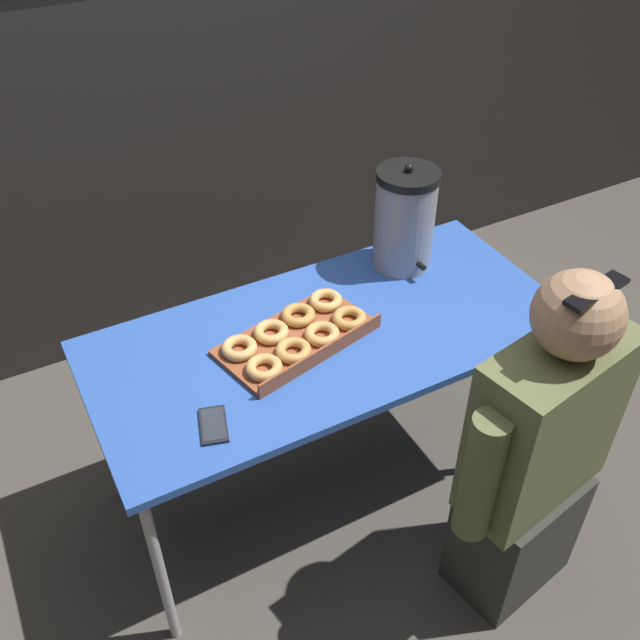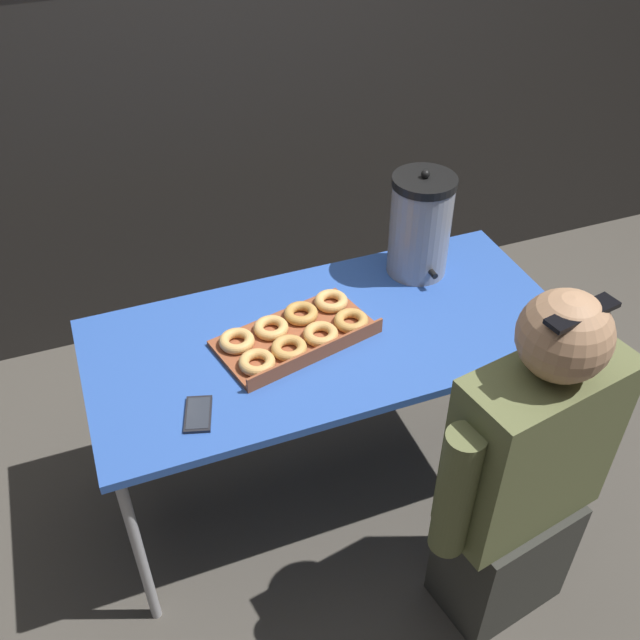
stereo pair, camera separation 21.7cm
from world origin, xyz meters
name	(u,v)px [view 2 (the right image)]	position (x,y,z in m)	size (l,w,h in m)	color
ground_plane	(328,479)	(0.00, 0.00, 0.00)	(12.00, 12.00, 0.00)	#4C473F
back_wall	(216,17)	(0.00, 1.18, 1.35)	(6.00, 0.11, 2.69)	#282623
folding_table	(330,343)	(0.00, 0.00, 0.68)	(1.51, 0.70, 0.73)	#2D56B2
donut_box	(296,333)	(-0.11, 0.01, 0.75)	(0.53, 0.36, 0.05)	brown
coffee_urn	(420,225)	(0.40, 0.21, 0.91)	(0.21, 0.24, 0.38)	#939399
cell_phone	(198,414)	(-0.47, -0.20, 0.73)	(0.11, 0.15, 0.01)	black
person_seated	(523,480)	(0.34, -0.61, 0.57)	(0.61, 0.31, 1.21)	#33332D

